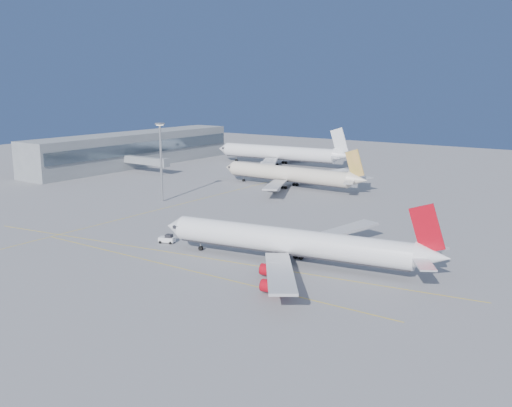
# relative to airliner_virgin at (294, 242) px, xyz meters

# --- Properties ---
(ground) EXTENTS (500.00, 500.00, 0.00)m
(ground) POSITION_rel_airliner_virgin_xyz_m (-20.33, -1.58, -4.66)
(ground) COLOR slate
(ground) RESTS_ON ground
(terminal) EXTENTS (18.40, 110.00, 15.00)m
(terminal) POSITION_rel_airliner_virgin_xyz_m (-135.26, 83.42, 2.85)
(terminal) COLOR gray
(terminal) RESTS_ON ground
(jet_bridge) EXTENTS (23.60, 3.60, 6.90)m
(jet_bridge) POSITION_rel_airliner_virgin_xyz_m (-113.44, 70.42, 0.51)
(jet_bridge) COLOR gray
(jet_bridge) RESTS_ON ground
(taxiway_lines) EXTENTS (118.86, 140.00, 0.02)m
(taxiway_lines) POSITION_rel_airliner_virgin_xyz_m (-35.05, 4.77, -4.65)
(taxiway_lines) COLOR gold
(taxiway_lines) RESTS_ON ground
(airliner_virgin) EXTENTS (62.56, 55.66, 15.47)m
(airliner_virgin) POSITION_rel_airliner_virgin_xyz_m (0.00, 0.00, 0.00)
(airliner_virgin) COLOR white
(airliner_virgin) RESTS_ON ground
(airliner_etihad) EXTENTS (59.98, 55.53, 15.68)m
(airliner_etihad) POSITION_rel_airliner_virgin_xyz_m (-47.18, 76.15, 0.11)
(airliner_etihad) COLOR beige
(airliner_etihad) RESTS_ON ground
(airliner_third) EXTENTS (68.69, 63.15, 18.42)m
(airliner_third) POSITION_rel_airliner_virgin_xyz_m (-81.17, 123.15, 0.91)
(airliner_third) COLOR white
(airliner_third) RESTS_ON ground
(pushback_tug) EXTENTS (4.11, 3.20, 2.09)m
(pushback_tug) POSITION_rel_airliner_virgin_xyz_m (-32.92, -3.24, -3.70)
(pushback_tug) COLOR white
(pushback_tug) RESTS_ON ground
(light_mast) EXTENTS (2.15, 2.15, 24.89)m
(light_mast) POSITION_rel_airliner_virgin_xyz_m (-67.92, 31.45, 10.03)
(light_mast) COLOR gray
(light_mast) RESTS_ON ground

